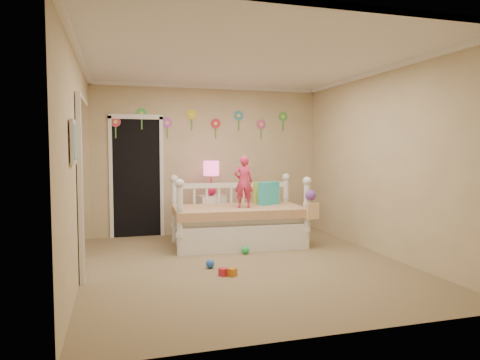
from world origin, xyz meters
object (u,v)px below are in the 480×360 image
object	(u,v)px
daybed	(238,211)
child	(244,182)
table_lamp	(211,173)
nightstand	(211,216)

from	to	relation	value
daybed	child	size ratio (longest dim) A/B	2.55
child	table_lamp	size ratio (longest dim) A/B	1.35
child	table_lamp	distance (m)	0.93
daybed	child	xyz separation A→B (m)	(0.04, -0.15, 0.45)
table_lamp	nightstand	bearing A→B (deg)	-90.00
daybed	table_lamp	size ratio (longest dim) A/B	3.43
daybed	child	world-z (taller)	child
daybed	child	distance (m)	0.48
child	table_lamp	bearing A→B (deg)	-63.52
table_lamp	child	bearing A→B (deg)	-70.42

